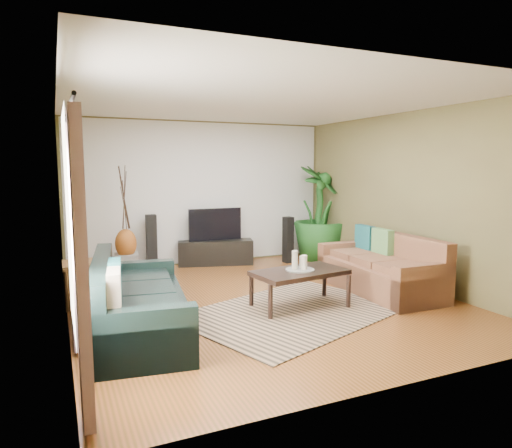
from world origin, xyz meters
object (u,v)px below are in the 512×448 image
television (215,224)px  pedestal (127,265)px  coffee_table (300,289)px  potted_plant (319,213)px  sofa_left (140,296)px  side_table (86,283)px  speaker_left (152,243)px  sofa_right (379,263)px  vase (126,244)px  tv_stand (215,252)px  speaker_right (288,240)px

television → pedestal: 1.81m
coffee_table → potted_plant: potted_plant is taller
sofa_left → side_table: size_ratio=3.88×
side_table → television: bearing=35.1°
speaker_left → side_table: bearing=-121.5°
sofa_right → television: bearing=-148.4°
sofa_left → vase: size_ratio=4.58×
coffee_table → vase: bearing=116.3°
tv_stand → speaker_left: speaker_left is taller
sofa_left → sofa_right: 3.57m
speaker_left → side_table: speaker_left is taller
sofa_left → coffee_table: bearing=-79.8°
coffee_table → speaker_right: bearing=57.1°
sofa_left → vase: (0.25, 2.78, 0.14)m
tv_stand → television: (0.00, 0.00, 0.54)m
sofa_left → coffee_table: size_ratio=1.86×
speaker_right → side_table: size_ratio=1.52×
sofa_right → vase: size_ratio=4.10×
potted_plant → vase: 3.78m
tv_stand → coffee_table: bearing=-71.8°
coffee_table → vase: 3.27m
speaker_right → vase: size_ratio=1.80×
vase → tv_stand: bearing=10.0°
vase → side_table: (-0.74, -1.40, -0.27)m
speaker_left → pedestal: bearing=-144.9°
pedestal → vase: bearing=0.0°
coffee_table → side_table: side_table is taller
sofa_left → vase: bearing=2.7°
tv_stand → potted_plant: potted_plant is taller
tv_stand → television: size_ratio=1.36×
speaker_left → potted_plant: size_ratio=0.54×
speaker_right → side_table: bearing=-165.9°
television → speaker_left: television is taller
sofa_left → pedestal: 2.80m
vase → coffee_table: bearing=-55.5°
sofa_left → speaker_left: size_ratio=2.26×
sofa_right → potted_plant: (0.46, 2.43, 0.51)m
potted_plant → coffee_table: bearing=-126.0°
potted_plant → side_table: (-4.50, -1.36, -0.64)m
tv_stand → pedestal: 1.71m
sofa_left → speaker_right: speaker_right is taller
vase → pedestal: bearing=0.0°
speaker_right → pedestal: size_ratio=2.30×
coffee_table → vase: size_ratio=2.46×
pedestal → sofa_right: bearing=-36.8°
coffee_table → pedestal: bearing=116.3°
television → pedestal: television is taller
sofa_left → television: size_ratio=2.21×
sofa_right → speaker_right: bearing=-172.1°
pedestal → sofa_left: bearing=-95.1°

